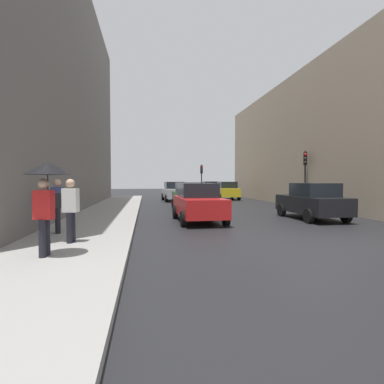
% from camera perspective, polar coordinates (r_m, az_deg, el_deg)
% --- Properties ---
extents(ground_plane, '(120.00, 120.00, 0.00)m').
position_cam_1_polar(ground_plane, '(10.05, 23.00, -8.81)').
color(ground_plane, black).
extents(sidewalk_kerb, '(3.23, 40.00, 0.16)m').
position_cam_1_polar(sidewalk_kerb, '(14.64, -16.77, -4.99)').
color(sidewalk_kerb, gray).
rests_on(sidewalk_kerb, ground).
extents(building_facade_right, '(12.00, 27.89, 9.78)m').
position_cam_1_polar(building_facade_right, '(27.90, 28.83, 8.11)').
color(building_facade_right, gray).
rests_on(building_facade_right, ground).
extents(traffic_light_far_median, '(0.25, 0.43, 3.59)m').
position_cam_1_polar(traffic_light_far_median, '(32.59, 1.82, 3.24)').
color(traffic_light_far_median, '#2D2D2D').
rests_on(traffic_light_far_median, ground).
extents(traffic_light_mid_street, '(0.35, 0.45, 3.86)m').
position_cam_1_polar(traffic_light_mid_street, '(21.58, 20.60, 4.12)').
color(traffic_light_mid_street, '#2D2D2D').
rests_on(traffic_light_mid_street, ground).
extents(car_yellow_taxi, '(2.17, 4.28, 1.76)m').
position_cam_1_polar(car_yellow_taxi, '(30.09, 6.57, 0.27)').
color(car_yellow_taxi, yellow).
rests_on(car_yellow_taxi, ground).
extents(car_green_estate, '(2.25, 4.32, 1.76)m').
position_cam_1_polar(car_green_estate, '(19.43, -0.25, -0.78)').
color(car_green_estate, '#2D6038').
rests_on(car_green_estate, ground).
extents(car_dark_suv, '(2.02, 4.20, 1.76)m').
position_cam_1_polar(car_dark_suv, '(15.75, 21.73, -1.63)').
color(car_dark_suv, black).
rests_on(car_dark_suv, ground).
extents(car_silver_hatchback, '(2.19, 4.29, 1.76)m').
position_cam_1_polar(car_silver_hatchback, '(27.73, -3.39, 0.12)').
color(car_silver_hatchback, '#BCBCC1').
rests_on(car_silver_hatchback, ground).
extents(car_white_compact, '(2.10, 4.24, 1.76)m').
position_cam_1_polar(car_white_compact, '(36.36, 3.42, 0.61)').
color(car_white_compact, silver).
rests_on(car_white_compact, ground).
extents(car_red_sedan, '(2.11, 4.25, 1.76)m').
position_cam_1_polar(car_red_sedan, '(13.80, 1.19, -2.00)').
color(car_red_sedan, red).
rests_on(car_red_sedan, ground).
extents(pedestrian_with_umbrella, '(1.00, 1.00, 2.14)m').
position_cam_1_polar(pedestrian_with_umbrella, '(7.56, -25.80, 1.61)').
color(pedestrian_with_umbrella, black).
rests_on(pedestrian_with_umbrella, sidewalk_kerb).
extents(pedestrian_with_black_backpack, '(0.64, 0.39, 1.77)m').
position_cam_1_polar(pedestrian_with_black_backpack, '(9.05, -22.21, -2.57)').
color(pedestrian_with_black_backpack, black).
rests_on(pedestrian_with_black_backpack, sidewalk_kerb).
extents(pedestrian_with_grey_backpack, '(0.65, 0.44, 1.77)m').
position_cam_1_polar(pedestrian_with_grey_backpack, '(10.82, -24.31, -1.85)').
color(pedestrian_with_grey_backpack, black).
rests_on(pedestrian_with_grey_backpack, sidewalk_kerb).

